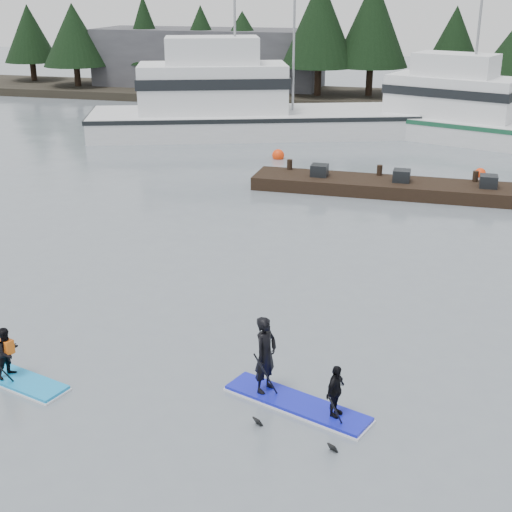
% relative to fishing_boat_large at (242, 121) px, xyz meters
% --- Properties ---
extents(ground, '(160.00, 160.00, 0.00)m').
position_rel_fishing_boat_large_xyz_m(ground, '(6.74, -28.12, -0.80)').
color(ground, slate).
rests_on(ground, ground).
extents(far_shore, '(70.00, 8.00, 0.60)m').
position_rel_fishing_boat_large_xyz_m(far_shore, '(6.74, 13.88, -0.50)').
color(far_shore, '#2D281E').
rests_on(far_shore, ground).
extents(treeline, '(60.00, 4.00, 8.00)m').
position_rel_fishing_boat_large_xyz_m(treeline, '(6.74, 13.88, -0.80)').
color(treeline, black).
rests_on(treeline, ground).
extents(waterfront_building, '(18.00, 6.00, 5.00)m').
position_rel_fishing_boat_large_xyz_m(waterfront_building, '(-7.26, 15.88, 1.70)').
color(waterfront_building, '#4C4C51').
rests_on(waterfront_building, ground).
extents(fishing_boat_large, '(19.36, 11.11, 10.43)m').
position_rel_fishing_boat_large_xyz_m(fishing_boat_large, '(0.00, 0.00, 0.00)').
color(fishing_boat_large, silver).
rests_on(fishing_boat_large, ground).
extents(fishing_boat_medium, '(16.34, 9.46, 9.20)m').
position_rel_fishing_boat_large_xyz_m(fishing_boat_medium, '(13.21, 1.67, -0.14)').
color(fishing_boat_medium, silver).
rests_on(fishing_boat_medium, ground).
extents(floating_dock, '(16.58, 2.33, 0.55)m').
position_rel_fishing_boat_large_xyz_m(floating_dock, '(12.03, -10.67, -0.53)').
color(floating_dock, black).
rests_on(floating_dock, ground).
extents(buoy_d, '(0.51, 0.51, 0.51)m').
position_rel_fishing_boat_large_xyz_m(buoy_d, '(13.38, -6.72, -0.80)').
color(buoy_d, '#FF3B0C').
rests_on(buoy_d, ground).
extents(buoy_b, '(0.62, 0.62, 0.62)m').
position_rel_fishing_boat_large_xyz_m(buoy_b, '(3.53, -5.61, -0.80)').
color(buoy_b, '#FF3B0C').
rests_on(buoy_b, ground).
extents(buoy_a, '(0.55, 0.55, 0.55)m').
position_rel_fishing_boat_large_xyz_m(buoy_a, '(-4.39, -2.44, -0.80)').
color(buoy_a, '#FF3B0C').
rests_on(buoy_a, ground).
extents(paddleboard_solo, '(3.03, 1.51, 1.78)m').
position_rel_fishing_boat_large_xyz_m(paddleboard_solo, '(2.66, -28.28, -0.37)').
color(paddleboard_solo, '#1791D9').
rests_on(paddleboard_solo, ground).
extents(paddleboard_duo, '(3.29, 1.89, 2.35)m').
position_rel_fishing_boat_large_xyz_m(paddleboard_duo, '(8.93, -27.62, -0.17)').
color(paddleboard_duo, '#151CC5').
rests_on(paddleboard_duo, ground).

